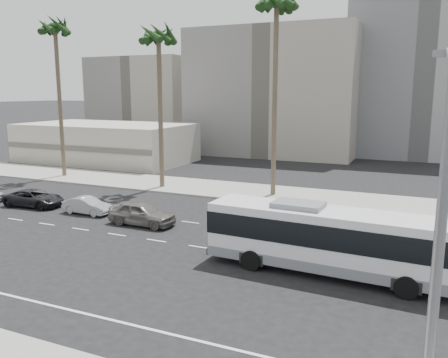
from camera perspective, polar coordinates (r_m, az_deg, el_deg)
The scene contains 15 objects.
ground at distance 26.93m, azimuth 2.70°, elevation -9.23°, with size 700.00×700.00×0.00m, color black.
sidewalk_north at distance 41.18m, azimuth 10.54°, elevation -2.23°, with size 120.00×7.00×0.15m, color gray.
commercial_low at distance 63.51m, azimuth -14.31°, elevation 4.36°, with size 22.00×12.16×5.00m.
midrise_beige_west at distance 71.79m, azimuth 6.92°, elevation 10.51°, with size 24.00×18.00×18.00m, color gray.
midrise_gray_center at distance 75.72m, azimuth 23.64°, elevation 12.75°, with size 20.00×20.00×26.00m, color gray.
midrise_beige_far at distance 87.41m, azimuth -8.84°, elevation 9.51°, with size 18.00×16.00×15.00m, color gray.
civic_tower at distance 275.44m, azimuth 22.36°, elevation 16.14°, with size 42.00×42.00×129.00m.
city_bus at distance 24.20m, azimuth 12.66°, elevation -7.11°, with size 12.56×3.40×3.58m.
car_a at distance 32.84m, azimuth -10.07°, elevation -4.18°, with size 4.85×1.95×1.65m, color #67635C.
car_b at distance 36.77m, azimuth -16.49°, elevation -3.15°, with size 3.88×1.35×1.28m, color #989A9D.
car_c at distance 40.56m, azimuth -22.34°, elevation -2.19°, with size 4.91×2.27×1.37m, color black.
streetlight_corner at distance 10.69m, azimuth 24.70°, elevation -8.67°, with size 0.83×4.83×10.29m.
palm_near at distance 41.15m, azimuth 6.50°, elevation 20.37°, with size 5.29×5.29×17.79m.
palm_mid at distance 44.50m, azimuth -8.06°, elevation 16.62°, with size 4.97×4.97×15.37m.
palm_far at distance 53.14m, azimuth -20.07°, elevation 16.74°, with size 4.90×4.90×16.86m.
Camera 1 is at (9.09, -23.62, 9.19)m, focal length 37.15 mm.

